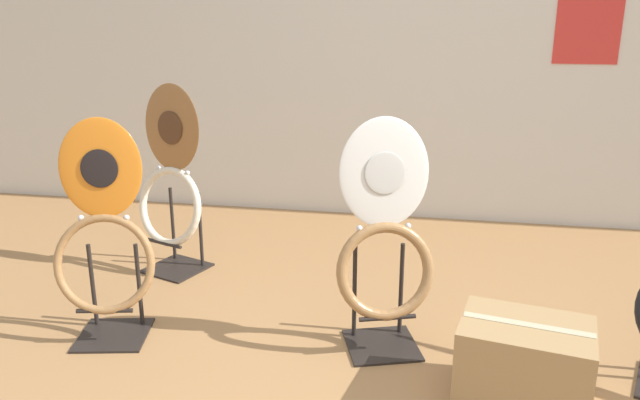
% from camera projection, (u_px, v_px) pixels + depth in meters
% --- Properties ---
extents(wall_back, '(8.00, 0.07, 2.60)m').
position_uv_depth(wall_back, '(449.00, 12.00, 3.74)').
color(wall_back, silver).
rests_on(wall_back, ground_plane).
extents(toilet_seat_display_woodgrain, '(0.43, 0.36, 0.97)m').
position_uv_depth(toilet_seat_display_woodgrain, '(171.00, 189.00, 3.16)').
color(toilet_seat_display_woodgrain, black).
rests_on(toilet_seat_display_woodgrain, ground_plane).
extents(toilet_seat_display_orange_sun, '(0.43, 0.33, 0.91)m').
position_uv_depth(toilet_seat_display_orange_sun, '(104.00, 244.00, 2.50)').
color(toilet_seat_display_orange_sun, black).
rests_on(toilet_seat_display_orange_sun, ground_plane).
extents(toilet_seat_display_white_plain, '(0.41, 0.35, 0.93)m').
position_uv_depth(toilet_seat_display_white_plain, '(385.00, 250.00, 2.41)').
color(toilet_seat_display_white_plain, black).
rests_on(toilet_seat_display_white_plain, ground_plane).
extents(storage_box, '(0.49, 0.39, 0.30)m').
position_uv_depth(storage_box, '(524.00, 364.00, 2.13)').
color(storage_box, '#A37F51').
rests_on(storage_box, ground_plane).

